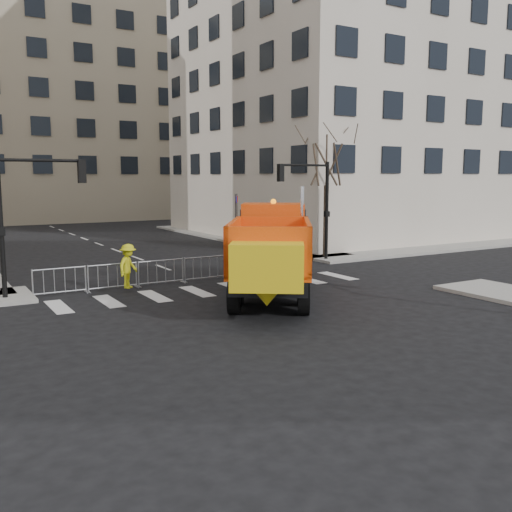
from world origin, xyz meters
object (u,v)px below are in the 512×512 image
cop_b (267,257)px  cop_c (306,253)px  worker (128,266)px  plow_truck (271,249)px  cop_a (289,255)px  newspaper_box (263,252)px

cop_b → cop_c: 2.23m
cop_c → worker: size_ratio=1.09×
cop_c → worker: 8.84m
plow_truck → cop_a: 5.51m
plow_truck → cop_b: 4.78m
cop_a → cop_b: 1.27m
worker → newspaper_box: (8.22, 3.08, -0.34)m
plow_truck → newspaper_box: 8.13m
worker → newspaper_box: size_ratio=1.63×
cop_b → cop_c: (2.23, 0.00, 0.04)m
cop_c → worker: bearing=-54.3°
plow_truck → cop_c: bearing=-14.0°
worker → plow_truck: bearing=-84.7°
cop_c → worker: (-8.83, -0.14, 0.07)m
cop_a → worker: bearing=-15.5°
plow_truck → worker: size_ratio=5.94×
plow_truck → cop_b: bearing=4.5°
plow_truck → cop_a: (3.57, 4.08, -0.94)m
newspaper_box → cop_a: bearing=-99.8°
cop_a → cop_b: bearing=-16.6°
cop_a → worker: 7.87m
newspaper_box → worker: bearing=-162.6°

